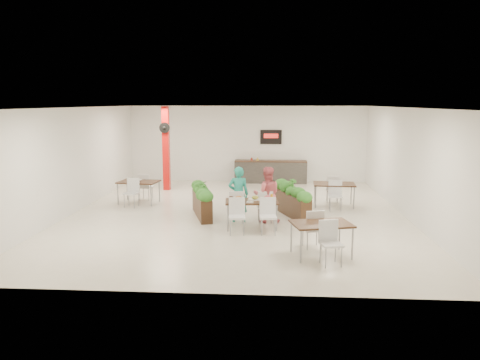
{
  "coord_description": "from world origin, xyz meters",
  "views": [
    {
      "loc": [
        1.01,
        -13.8,
        3.36
      ],
      "look_at": [
        0.11,
        -0.32,
        1.1
      ],
      "focal_mm": 35.0,
      "sensor_mm": 36.0,
      "label": 1
    }
  ],
  "objects_px": {
    "diner_woman": "(267,195)",
    "planter_left": "(202,199)",
    "red_column": "(166,147)",
    "planter_right": "(292,199)",
    "side_table_b": "(334,187)",
    "diner_man": "(238,194)",
    "main_table": "(251,205)",
    "side_table_a": "(139,185)",
    "service_counter": "(271,171)",
    "side_table_c": "(321,228)"
  },
  "relations": [
    {
      "from": "service_counter",
      "to": "diner_man",
      "type": "height_order",
      "value": "service_counter"
    },
    {
      "from": "diner_man",
      "to": "side_table_c",
      "type": "bearing_deg",
      "value": 120.29
    },
    {
      "from": "planter_right",
      "to": "side_table_c",
      "type": "distance_m",
      "value": 3.69
    },
    {
      "from": "diner_man",
      "to": "planter_right",
      "type": "distance_m",
      "value": 1.75
    },
    {
      "from": "diner_woman",
      "to": "planter_left",
      "type": "distance_m",
      "value": 2.02
    },
    {
      "from": "planter_left",
      "to": "main_table",
      "type": "bearing_deg",
      "value": -38.53
    },
    {
      "from": "diner_man",
      "to": "planter_right",
      "type": "relative_size",
      "value": 0.79
    },
    {
      "from": "side_table_a",
      "to": "side_table_c",
      "type": "bearing_deg",
      "value": -35.06
    },
    {
      "from": "planter_left",
      "to": "planter_right",
      "type": "height_order",
      "value": "planter_right"
    },
    {
      "from": "service_counter",
      "to": "diner_woman",
      "type": "distance_m",
      "value": 6.57
    },
    {
      "from": "service_counter",
      "to": "side_table_a",
      "type": "bearing_deg",
      "value": -135.28
    },
    {
      "from": "red_column",
      "to": "planter_left",
      "type": "bearing_deg",
      "value": -64.49
    },
    {
      "from": "diner_man",
      "to": "planter_left",
      "type": "height_order",
      "value": "diner_man"
    },
    {
      "from": "red_column",
      "to": "side_table_c",
      "type": "relative_size",
      "value": 1.91
    },
    {
      "from": "diner_man",
      "to": "red_column",
      "type": "bearing_deg",
      "value": -61.42
    },
    {
      "from": "planter_right",
      "to": "side_table_a",
      "type": "bearing_deg",
      "value": 164.12
    },
    {
      "from": "side_table_b",
      "to": "planter_right",
      "type": "bearing_deg",
      "value": -131.69
    },
    {
      "from": "main_table",
      "to": "side_table_a",
      "type": "xyz_separation_m",
      "value": [
        -3.89,
        2.87,
        0.0
      ]
    },
    {
      "from": "service_counter",
      "to": "planter_right",
      "type": "bearing_deg",
      "value": -83.55
    },
    {
      "from": "red_column",
      "to": "planter_left",
      "type": "distance_m",
      "value": 4.73
    },
    {
      "from": "red_column",
      "to": "planter_right",
      "type": "height_order",
      "value": "red_column"
    },
    {
      "from": "service_counter",
      "to": "side_table_c",
      "type": "bearing_deg",
      "value": -83.16
    },
    {
      "from": "planter_left",
      "to": "side_table_a",
      "type": "distance_m",
      "value": 2.9
    },
    {
      "from": "service_counter",
      "to": "planter_right",
      "type": "distance_m",
      "value": 5.82
    },
    {
      "from": "side_table_c",
      "to": "red_column",
      "type": "bearing_deg",
      "value": 110.3
    },
    {
      "from": "red_column",
      "to": "side_table_a",
      "type": "distance_m",
      "value": 2.71
    },
    {
      "from": "red_column",
      "to": "diner_woman",
      "type": "height_order",
      "value": "red_column"
    },
    {
      "from": "red_column",
      "to": "side_table_b",
      "type": "height_order",
      "value": "red_column"
    },
    {
      "from": "planter_left",
      "to": "side_table_a",
      "type": "relative_size",
      "value": 1.2
    },
    {
      "from": "red_column",
      "to": "planter_right",
      "type": "bearing_deg",
      "value": -40.14
    },
    {
      "from": "service_counter",
      "to": "diner_woman",
      "type": "xyz_separation_m",
      "value": [
        -0.09,
        -6.57,
        0.3
      ]
    },
    {
      "from": "red_column",
      "to": "side_table_a",
      "type": "relative_size",
      "value": 1.93
    },
    {
      "from": "red_column",
      "to": "main_table",
      "type": "xyz_separation_m",
      "value": [
        3.5,
        -5.36,
        -1.01
      ]
    },
    {
      "from": "diner_woman",
      "to": "side_table_c",
      "type": "xyz_separation_m",
      "value": [
        1.22,
        -2.87,
        -0.16
      ]
    },
    {
      "from": "service_counter",
      "to": "main_table",
      "type": "bearing_deg",
      "value": -93.97
    },
    {
      "from": "red_column",
      "to": "side_table_a",
      "type": "bearing_deg",
      "value": -99.04
    },
    {
      "from": "red_column",
      "to": "service_counter",
      "type": "height_order",
      "value": "red_column"
    },
    {
      "from": "main_table",
      "to": "side_table_a",
      "type": "distance_m",
      "value": 4.84
    },
    {
      "from": "diner_man",
      "to": "planter_left",
      "type": "distance_m",
      "value": 1.28
    },
    {
      "from": "red_column",
      "to": "diner_man",
      "type": "distance_m",
      "value": 5.7
    },
    {
      "from": "diner_woman",
      "to": "main_table",
      "type": "bearing_deg",
      "value": 53.15
    },
    {
      "from": "planter_right",
      "to": "side_table_a",
      "type": "xyz_separation_m",
      "value": [
        -5.05,
        1.44,
        0.12
      ]
    },
    {
      "from": "red_column",
      "to": "diner_woman",
      "type": "bearing_deg",
      "value": -50.28
    },
    {
      "from": "service_counter",
      "to": "side_table_c",
      "type": "relative_size",
      "value": 1.79
    },
    {
      "from": "main_table",
      "to": "red_column",
      "type": "bearing_deg",
      "value": 123.13
    },
    {
      "from": "diner_woman",
      "to": "planter_left",
      "type": "bearing_deg",
      "value": -20.86
    },
    {
      "from": "diner_woman",
      "to": "planter_right",
      "type": "distance_m",
      "value": 1.11
    },
    {
      "from": "side_table_a",
      "to": "planter_left",
      "type": "bearing_deg",
      "value": -27.42
    },
    {
      "from": "planter_right",
      "to": "side_table_b",
      "type": "distance_m",
      "value": 2.02
    },
    {
      "from": "planter_left",
      "to": "side_table_b",
      "type": "xyz_separation_m",
      "value": [
        4.09,
        1.66,
        0.12
      ]
    }
  ]
}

